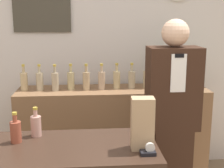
% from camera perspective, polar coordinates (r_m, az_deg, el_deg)
% --- Properties ---
extents(back_wall, '(5.20, 0.09, 2.70)m').
position_cam_1_polar(back_wall, '(3.38, -2.64, 6.76)').
color(back_wall, silver).
rests_on(back_wall, ground_plane).
extents(back_shelf, '(1.93, 0.47, 0.96)m').
position_cam_1_polar(back_shelf, '(3.31, 0.15, -9.00)').
color(back_shelf, brown).
rests_on(back_shelf, ground_plane).
extents(shopkeeper, '(0.42, 0.26, 1.67)m').
position_cam_1_polar(shopkeeper, '(2.66, 10.84, -6.64)').
color(shopkeeper, '#331E14').
rests_on(shopkeeper, ground_plane).
extents(potted_plant, '(0.30, 0.30, 0.38)m').
position_cam_1_polar(potted_plant, '(3.27, 12.89, 2.90)').
color(potted_plant, '#4C3D2D').
rests_on(potted_plant, back_shelf).
extents(paper_bag, '(0.14, 0.10, 0.32)m').
position_cam_1_polar(paper_bag, '(1.89, 5.58, -7.22)').
color(paper_bag, tan).
rests_on(paper_bag, display_counter).
extents(tape_dispenser, '(0.09, 0.06, 0.07)m').
position_cam_1_polar(tape_dispenser, '(1.86, 6.72, -12.07)').
color(tape_dispenser, black).
rests_on(tape_dispenser, display_counter).
extents(counter_bottle_4, '(0.07, 0.07, 0.20)m').
position_cam_1_polar(counter_bottle_4, '(2.09, -17.20, -8.23)').
color(counter_bottle_4, brown).
rests_on(counter_bottle_4, display_counter).
extents(counter_bottle_5, '(0.07, 0.07, 0.20)m').
position_cam_1_polar(counter_bottle_5, '(2.16, -13.72, -7.33)').
color(counter_bottle_5, tan).
rests_on(counter_bottle_5, display_counter).
extents(shelf_bottle_0, '(0.07, 0.07, 0.26)m').
position_cam_1_polar(shelf_bottle_0, '(3.21, -15.78, 0.59)').
color(shelf_bottle_0, tan).
rests_on(shelf_bottle_0, back_shelf).
extents(shelf_bottle_1, '(0.07, 0.07, 0.26)m').
position_cam_1_polar(shelf_bottle_1, '(3.17, -13.08, 0.61)').
color(shelf_bottle_1, tan).
rests_on(shelf_bottle_1, back_shelf).
extents(shelf_bottle_2, '(0.07, 0.07, 0.26)m').
position_cam_1_polar(shelf_bottle_2, '(3.13, -10.35, 0.59)').
color(shelf_bottle_2, tan).
rests_on(shelf_bottle_2, back_shelf).
extents(shelf_bottle_3, '(0.07, 0.07, 0.26)m').
position_cam_1_polar(shelf_bottle_3, '(3.15, -7.52, 0.73)').
color(shelf_bottle_3, tan).
rests_on(shelf_bottle_3, back_shelf).
extents(shelf_bottle_4, '(0.07, 0.07, 0.26)m').
position_cam_1_polar(shelf_bottle_4, '(3.12, -4.72, 0.72)').
color(shelf_bottle_4, tan).
rests_on(shelf_bottle_4, back_shelf).
extents(shelf_bottle_5, '(0.07, 0.07, 0.26)m').
position_cam_1_polar(shelf_bottle_5, '(3.14, -1.90, 0.80)').
color(shelf_bottle_5, tan).
rests_on(shelf_bottle_5, back_shelf).
extents(shelf_bottle_6, '(0.07, 0.07, 0.26)m').
position_cam_1_polar(shelf_bottle_6, '(3.16, 0.87, 0.90)').
color(shelf_bottle_6, tan).
rests_on(shelf_bottle_6, back_shelf).
extents(shelf_bottle_7, '(0.07, 0.07, 0.26)m').
position_cam_1_polar(shelf_bottle_7, '(3.18, 3.63, 0.95)').
color(shelf_bottle_7, tan).
rests_on(shelf_bottle_7, back_shelf).
extents(shelf_bottle_8, '(0.07, 0.07, 0.26)m').
position_cam_1_polar(shelf_bottle_8, '(3.20, 6.36, 0.98)').
color(shelf_bottle_8, tan).
rests_on(shelf_bottle_8, back_shelf).
extents(shelf_bottle_9, '(0.07, 0.07, 0.26)m').
position_cam_1_polar(shelf_bottle_9, '(3.23, 9.09, 0.98)').
color(shelf_bottle_9, tan).
rests_on(shelf_bottle_9, back_shelf).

